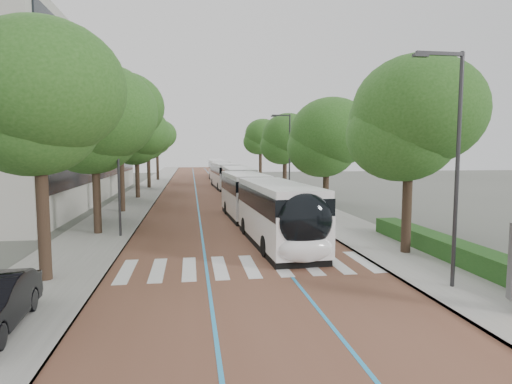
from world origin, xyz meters
TOP-DOWN VIEW (x-y plane):
  - ground at (0.00, 0.00)m, footprint 160.00×160.00m
  - road at (0.00, 40.00)m, footprint 11.00×140.00m
  - sidewalk_left at (-7.50, 40.00)m, footprint 4.00×140.00m
  - sidewalk_right at (7.50, 40.00)m, footprint 4.00×140.00m
  - kerb_left at (-5.60, 40.00)m, footprint 0.20×140.00m
  - kerb_right at (5.60, 40.00)m, footprint 0.20×140.00m
  - zebra_crossing at (0.20, 1.00)m, footprint 10.55×3.60m
  - lane_line_left at (-1.60, 40.00)m, footprint 0.12×126.00m
  - lane_line_right at (1.60, 40.00)m, footprint 0.12×126.00m
  - office_building at (-19.47, 28.00)m, footprint 18.11×40.00m
  - hedge at (9.10, 0.00)m, footprint 1.20×14.00m
  - streetlight_near at (6.62, -3.00)m, footprint 1.82×0.20m
  - streetlight_far at (6.62, 22.00)m, footprint 1.82×0.20m
  - lamp_post_left at (-6.10, 8.00)m, footprint 0.14×0.14m
  - trees_left at (-7.50, 24.10)m, footprint 6.50×60.69m
  - trees_right at (7.70, 19.11)m, footprint 6.01×47.46m
  - lead_bus at (1.98, 8.64)m, footprint 3.40×18.50m
  - bus_queued_0 at (2.39, 25.09)m, footprint 2.76×12.44m
  - bus_queued_1 at (2.14, 38.53)m, footprint 3.05×12.49m
  - bus_queued_2 at (2.30, 51.54)m, footprint 2.83×12.46m
  - bus_queued_3 at (2.52, 64.47)m, footprint 3.09×12.50m

SIDE VIEW (x-z plane):
  - ground at x=0.00m, z-range 0.00..0.00m
  - road at x=0.00m, z-range 0.00..0.02m
  - lane_line_left at x=-1.60m, z-range 0.02..0.03m
  - lane_line_right at x=1.60m, z-range 0.02..0.03m
  - zebra_crossing at x=0.20m, z-range 0.02..0.03m
  - sidewalk_left at x=-7.50m, z-range 0.00..0.12m
  - sidewalk_right at x=7.50m, z-range 0.00..0.12m
  - kerb_left at x=-5.60m, z-range -0.01..0.13m
  - kerb_right at x=5.60m, z-range -0.01..0.13m
  - hedge at x=9.10m, z-range 0.12..0.92m
  - bus_queued_0 at x=2.39m, z-range 0.02..3.22m
  - bus_queued_1 at x=2.14m, z-range 0.02..3.22m
  - bus_queued_2 at x=2.30m, z-range 0.02..3.22m
  - bus_queued_3 at x=2.52m, z-range 0.02..3.22m
  - lead_bus at x=1.98m, z-range 0.03..3.23m
  - lamp_post_left at x=-6.10m, z-range 0.12..8.12m
  - streetlight_near at x=6.62m, z-range 0.82..8.82m
  - streetlight_far at x=6.62m, z-range 0.82..8.82m
  - trees_right at x=7.70m, z-range 1.56..10.29m
  - trees_left at x=-7.50m, z-range 1.47..11.67m
  - office_building at x=-19.47m, z-range 0.00..14.00m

